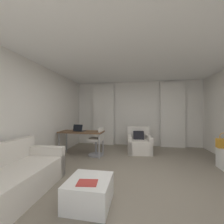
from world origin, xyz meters
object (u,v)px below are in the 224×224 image
(couch, at_px, (0,186))
(coffee_table, at_px, (89,191))
(desk_chair, at_px, (97,143))
(laptop, at_px, (79,130))
(armchair, at_px, (139,144))
(handbag_primary, at_px, (224,143))
(desk, at_px, (82,133))
(magazine_open, at_px, (87,183))

(couch, height_order, coffee_table, couch)
(couch, bearing_deg, desk_chair, 72.49)
(laptop, height_order, coffee_table, laptop)
(armchair, distance_m, handbag_primary, 2.28)
(desk, bearing_deg, handbag_primary, -5.98)
(desk, bearing_deg, armchair, 21.21)
(laptop, bearing_deg, handbag_primary, -5.51)
(laptop, height_order, magazine_open, laptop)
(couch, relative_size, desk, 1.54)
(desk, distance_m, magazine_open, 2.50)
(magazine_open, bearing_deg, couch, -174.46)
(laptop, height_order, handbag_primary, laptop)
(desk, relative_size, desk_chair, 1.56)
(desk_chair, bearing_deg, magazine_open, -77.28)
(couch, relative_size, desk_chair, 2.40)
(desk_chair, xyz_separation_m, handbag_primary, (3.28, -0.46, 0.23))
(couch, height_order, armchair, armchair)
(magazine_open, height_order, handbag_primary, handbag_primary)
(armchair, bearing_deg, couch, -123.91)
(laptop, bearing_deg, desk_chair, 8.99)
(coffee_table, bearing_deg, desk, 115.05)
(coffee_table, bearing_deg, handbag_primary, 32.36)
(desk, relative_size, magazine_open, 4.51)
(desk_chair, bearing_deg, handbag_primary, -7.99)
(couch, bearing_deg, desk, 83.20)
(desk, distance_m, coffee_table, 2.42)
(desk, relative_size, coffee_table, 2.17)
(desk_chair, distance_m, handbag_primary, 3.32)
(magazine_open, bearing_deg, armchair, 75.36)
(armchair, distance_m, laptop, 2.07)
(couch, distance_m, armchair, 3.72)
(armchair, height_order, coffee_table, armchair)
(armchair, bearing_deg, laptop, -158.93)
(armchair, height_order, handbag_primary, handbag_primary)
(laptop, distance_m, coffee_table, 2.46)
(couch, height_order, handbag_primary, handbag_primary)
(magazine_open, bearing_deg, coffee_table, 96.34)
(couch, xyz_separation_m, coffee_table, (1.29, 0.24, -0.10))
(coffee_table, relative_size, magazine_open, 2.08)
(magazine_open, bearing_deg, desk, 114.17)
(armchair, height_order, desk_chair, desk_chair)
(desk_chair, relative_size, magazine_open, 2.90)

